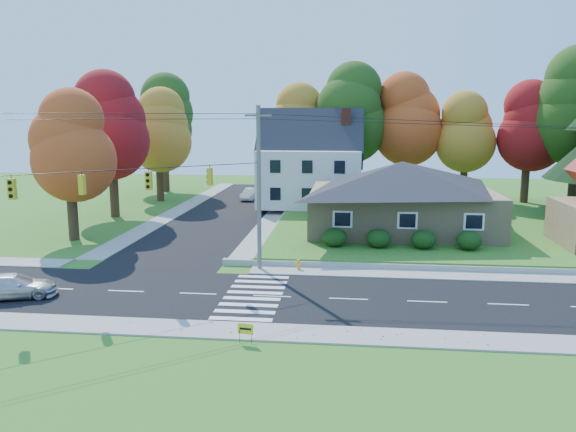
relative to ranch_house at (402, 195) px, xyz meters
name	(u,v)px	position (x,y,z in m)	size (l,w,h in m)	color
ground	(272,297)	(-8.00, -16.00, -3.27)	(120.00, 120.00, 0.00)	#3D7923
road_main	(272,296)	(-8.00, -16.00, -3.26)	(90.00, 8.00, 0.02)	black
road_cross	(228,211)	(-16.00, 10.00, -3.25)	(8.00, 44.00, 0.02)	black
sidewalk_north	(283,270)	(-8.00, -11.00, -3.23)	(90.00, 2.00, 0.08)	#9C9A90
sidewalk_south	(256,332)	(-8.00, -21.00, -3.23)	(90.00, 2.00, 0.08)	#9C9A90
lawn	(454,223)	(5.00, 5.00, -3.02)	(30.00, 30.00, 0.50)	#3D7923
ranch_house	(402,195)	(0.00, 0.00, 0.00)	(14.60, 10.60, 5.40)	tan
colonial_house	(311,164)	(-7.96, 12.00, 1.32)	(10.40, 8.40, 9.60)	silver
hedge_row	(401,239)	(-0.50, -6.20, -2.13)	(10.70, 1.70, 1.27)	#163A10
traffic_infrastructure	(272,196)	(-8.15, -14.65, 1.88)	(38.10, 10.66, 10.00)	#666059
tree_lot_0	(296,126)	(-10.00, 18.00, 5.04)	(6.72, 6.72, 12.51)	#3F2A19
tree_lot_1	(351,113)	(-4.00, 17.00, 6.35)	(7.84, 7.84, 14.60)	#3F2A19
tree_lot_2	(407,120)	(2.00, 18.00, 5.70)	(7.28, 7.28, 13.56)	#3F2A19
tree_lot_3	(466,132)	(8.00, 17.00, 4.39)	(6.16, 6.16, 11.47)	#3F2A19
tree_lot_4	(529,126)	(14.00, 16.00, 5.04)	(6.72, 6.72, 12.51)	#3F2A19
tree_west_0	(68,146)	(-25.00, -4.00, 3.89)	(6.16, 6.16, 11.47)	#3F2A19
tree_west_1	(110,126)	(-26.00, 6.00, 5.20)	(7.28, 7.28, 13.56)	#3F2A19
tree_west_2	(158,130)	(-25.00, 16.00, 4.54)	(6.72, 6.72, 12.51)	#3F2A19
tree_west_3	(164,118)	(-27.00, 24.00, 5.85)	(7.84, 7.84, 14.60)	#3F2A19
silver_sedan	(13,286)	(-21.36, -17.72, -2.62)	(1.77, 4.35, 1.26)	silver
white_car	(251,194)	(-15.16, 17.89, -2.61)	(1.35, 3.88, 1.28)	silver
fire_hydrant	(298,265)	(-7.09, -10.78, -2.93)	(0.40, 0.32, 0.71)	gold
yard_sign	(245,329)	(-8.26, -22.18, -2.66)	(0.68, 0.13, 0.85)	black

